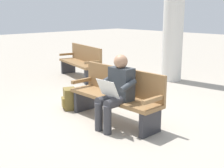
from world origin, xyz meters
TOP-DOWN VIEW (x-y plane):
  - ground_plane at (0.00, 0.00)m, footprint 40.00×40.00m
  - bench_near at (-0.00, -0.07)m, footprint 1.80×0.49m
  - person_seated at (-0.23, 0.16)m, footprint 0.57×0.58m
  - backpack at (1.06, 0.15)m, footprint 0.37×0.35m
  - bench_far at (3.10, -1.75)m, footprint 1.86×0.87m
  - support_pillar at (1.18, -3.33)m, footprint 0.54×0.54m

SIDE VIEW (x-z plane):
  - ground_plane at x=0.00m, z-range 0.00..0.00m
  - backpack at x=1.06m, z-range 0.00..0.40m
  - bench_near at x=0.00m, z-range 0.01..0.91m
  - bench_far at x=3.10m, z-range 0.01..0.91m
  - person_seated at x=-0.23m, z-range 0.04..1.22m
  - support_pillar at x=1.18m, z-range 0.00..3.23m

